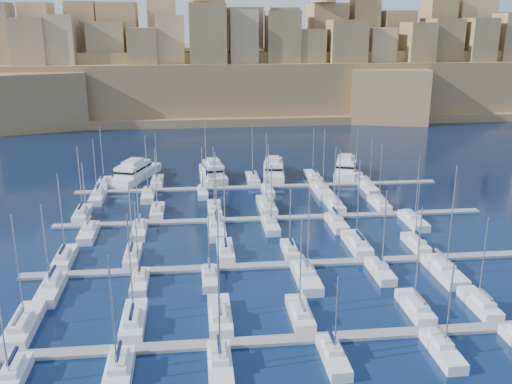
{
  "coord_description": "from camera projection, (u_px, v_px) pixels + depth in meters",
  "views": [
    {
      "loc": [
        -15.12,
        -94.17,
        37.41
      ],
      "look_at": [
        -3.88,
        6.0,
        6.9
      ],
      "focal_mm": 40.0,
      "sensor_mm": 36.0,
      "label": 1
    }
  ],
  "objects": [
    {
      "name": "sailboat_27",
      "position": [
        267.0,
        206.0,
        117.2
      ],
      "size": [
        3.23,
        10.76,
        16.16
      ],
      "color": "silver",
      "rests_on": "ground"
    },
    {
      "name": "sailboat_29",
      "position": [
        379.0,
        203.0,
        118.8
      ],
      "size": [
        2.63,
        8.76,
        13.57
      ],
      "color": "silver",
      "rests_on": "ground"
    },
    {
      "name": "sailboat_1",
      "position": [
        134.0,
        321.0,
        72.39
      ],
      "size": [
        2.89,
        9.65,
        15.31
      ],
      "color": "silver",
      "rests_on": "ground"
    },
    {
      "name": "sailboat_24",
      "position": [
        82.0,
        214.0,
        112.48
      ],
      "size": [
        2.72,
        9.06,
        14.5
      ],
      "color": "silver",
      "rests_on": "ground"
    },
    {
      "name": "sailboat_18",
      "position": [
        51.0,
        288.0,
        81.16
      ],
      "size": [
        2.88,
        9.59,
        13.81
      ],
      "color": "silver",
      "rests_on": "ground"
    },
    {
      "name": "sailboat_20",
      "position": [
        210.0,
        278.0,
        84.51
      ],
      "size": [
        2.28,
        7.6,
        11.29
      ],
      "color": "silver",
      "rests_on": "ground"
    },
    {
      "name": "sailboat_15",
      "position": [
        290.0,
        250.0,
        94.82
      ],
      "size": [
        2.22,
        7.41,
        11.43
      ],
      "color": "silver",
      "rests_on": "ground"
    },
    {
      "name": "sailboat_31",
      "position": [
        140.0,
        230.0,
        103.67
      ],
      "size": [
        2.59,
        8.63,
        12.52
      ],
      "color": "silver",
      "rests_on": "ground"
    },
    {
      "name": "sailboat_22",
      "position": [
        380.0,
        271.0,
        86.91
      ],
      "size": [
        2.51,
        8.38,
        13.97
      ],
      "color": "silver",
      "rests_on": "ground"
    },
    {
      "name": "ground",
      "position": [
        281.0,
        238.0,
        102.02
      ],
      "size": [
        600.0,
        600.0,
        0.0
      ],
      "primitive_type": "plane",
      "color": "black",
      "rests_on": "ground"
    },
    {
      "name": "sailboat_10",
      "position": [
        442.0,
        350.0,
        66.1
      ],
      "size": [
        2.46,
        8.21,
        12.18
      ],
      "color": "silver",
      "rests_on": "ground"
    },
    {
      "name": "motor_yacht_c",
      "position": [
        274.0,
        170.0,
        141.44
      ],
      "size": [
        7.12,
        17.08,
        5.25
      ],
      "color": "silver",
      "rests_on": "ground"
    },
    {
      "name": "sailboat_25",
      "position": [
        157.0,
        211.0,
        113.88
      ],
      "size": [
        2.61,
        8.7,
        13.51
      ],
      "color": "silver",
      "rests_on": "ground"
    },
    {
      "name": "sailboat_46",
      "position": [
        322.0,
        190.0,
        127.74
      ],
      "size": [
        3.21,
        10.69,
        15.06
      ],
      "color": "silver",
      "rests_on": "ground"
    },
    {
      "name": "sailboat_41",
      "position": [
        356.0,
        176.0,
        139.78
      ],
      "size": [
        2.57,
        8.58,
        13.06
      ],
      "color": "silver",
      "rests_on": "ground"
    },
    {
      "name": "sailboat_3",
      "position": [
        300.0,
        313.0,
        74.24
      ],
      "size": [
        2.61,
        8.69,
        13.98
      ],
      "color": "silver",
      "rests_on": "ground"
    },
    {
      "name": "sailboat_14",
      "position": [
        225.0,
        251.0,
        94.35
      ],
      "size": [
        2.67,
        8.89,
        15.01
      ],
      "color": "silver",
      "rests_on": "ground"
    },
    {
      "name": "sailboat_16",
      "position": [
        357.0,
        243.0,
        97.38
      ],
      "size": [
        3.07,
        10.22,
        15.5
      ],
      "color": "silver",
      "rests_on": "ground"
    },
    {
      "name": "pontoon_far",
      "position": [
        260.0,
        187.0,
        132.4
      ],
      "size": [
        84.0,
        2.0,
        0.4
      ],
      "primitive_type": "cube",
      "color": "slate",
      "rests_on": "ground"
    },
    {
      "name": "sailboat_30",
      "position": [
        89.0,
        233.0,
        102.41
      ],
      "size": [
        2.77,
        9.24,
        14.15
      ],
      "color": "silver",
      "rests_on": "ground"
    },
    {
      "name": "sailboat_47",
      "position": [
        369.0,
        188.0,
        129.88
      ],
      "size": [
        2.61,
        8.68,
        12.19
      ],
      "color": "silver",
      "rests_on": "ground"
    },
    {
      "name": "sailboat_21",
      "position": [
        306.0,
        277.0,
        84.75
      ],
      "size": [
        3.1,
        10.32,
        15.14
      ],
      "color": "silver",
      "rests_on": "ground"
    },
    {
      "name": "pontoon_mid_near",
      "position": [
        293.0,
        264.0,
        90.55
      ],
      "size": [
        84.0,
        2.0,
        0.4
      ],
      "primitive_type": "cube",
      "color": "slate",
      "rests_on": "ground"
    },
    {
      "name": "sailboat_8",
      "position": [
        220.0,
        366.0,
        63.0
      ],
      "size": [
        2.67,
        8.91,
        14.51
      ],
      "color": "silver",
      "rests_on": "ground"
    },
    {
      "name": "sailboat_6",
      "position": [
        11.0,
        379.0,
        60.76
      ],
      "size": [
        2.59,
        8.63,
        13.34
      ],
      "color": "silver",
      "rests_on": "ground"
    },
    {
      "name": "sailboat_37",
      "position": [
        157.0,
        182.0,
        134.81
      ],
      "size": [
        2.69,
        8.97,
        12.51
      ],
      "color": "silver",
      "rests_on": "ground"
    },
    {
      "name": "sailboat_40",
      "position": [
        313.0,
        177.0,
        139.06
      ],
      "size": [
        2.85,
        9.49,
        13.0
      ],
      "color": "silver",
      "rests_on": "ground"
    },
    {
      "name": "sailboat_23",
      "position": [
        444.0,
        271.0,
        86.82
      ],
      "size": [
        3.22,
        10.74,
        17.79
      ],
      "color": "silver",
      "rests_on": "ground"
    },
    {
      "name": "sailboat_38",
      "position": [
        206.0,
        180.0,
        136.18
      ],
      "size": [
        2.78,
        9.28,
        16.0
      ],
      "color": "silver",
      "rests_on": "ground"
    },
    {
      "name": "sailboat_34",
      "position": [
        337.0,
        223.0,
        107.38
      ],
      "size": [
        2.71,
        9.03,
        15.19
      ],
      "color": "silver",
      "rests_on": "ground"
    },
    {
      "name": "sailboat_33",
      "position": [
        271.0,
        225.0,
        106.24
      ],
      "size": [
        2.59,
        8.62,
        12.82
      ],
      "color": "silver",
      "rests_on": "ground"
    },
    {
      "name": "motor_yacht_a",
      "position": [
        134.0,
        172.0,
        139.06
      ],
      "size": [
        11.94,
        20.13,
        5.25
      ],
      "color": "silver",
      "rests_on": "ground"
    },
    {
      "name": "sailboat_17",
      "position": [
        416.0,
        243.0,
        97.51
      ],
      "size": [
        2.45,
        8.18,
        11.63
      ],
      "color": "silver",
      "rests_on": "ground"
    },
    {
      "name": "sailboat_2",
      "position": [
        220.0,
        316.0,
        73.63
      ],
      "size": [
        2.93,
        9.78,
        15.41
      ],
      "color": "silver",
      "rests_on": "ground"
    },
    {
      "name": "sailboat_44",
      "position": [
        203.0,
        192.0,
        126.34
      ],
      "size": [
        2.29,
        7.63,
        11.44
      ],
      "color": "silver",
      "rests_on": "ground"
    },
    {
      "name": "sailboat_4",
      "position": [
        415.0,
        307.0,
        75.89
      ],
      "size": [
        2.6,
        8.68,
        14.8
      ],
      "color": "silver",
      "rests_on": "ground"
    },
    {
      "name": "sailboat_7",
      "position": [
        118.0,
        374.0,
        61.49
      ],
      "size": [
        2.89,
        9.63,
        15.13
      ],
      "color": "silver",
      "rests_on": "ground"
    },
    {
      "name": "sailboat_12",
      "position": [
        65.0,
        258.0,
        91.6
      ],
      "size": [
        2.67,
        8.89,
        14.95
      ],
      "color": "silver",
      "rests_on": "ground"
    },
    {
      "name": "sailboat_19",
      "position": [
        140.0,
        282.0,
        83.25
      ],
      "size": [
        2.38,
        7.95,
        13.37
      ],
      "color": "silver",
      "rests_on": "ground"
    },
    {
      "name": "sailboat_28",
      "position": [
        334.0,
        205.0,
        117.96
      ],
      "size": [
        2.74,
        9.15,
        13.34
      ],
      "color": "silver",
      "rests_on": "ground"
    },
    {
      "name": "motor_yacht_d",
      "position": [
        346.0,
        168.0,
        143.5
      ],
      "size": [
        9.84,
        17.5,
        5.25
      ],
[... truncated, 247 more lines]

